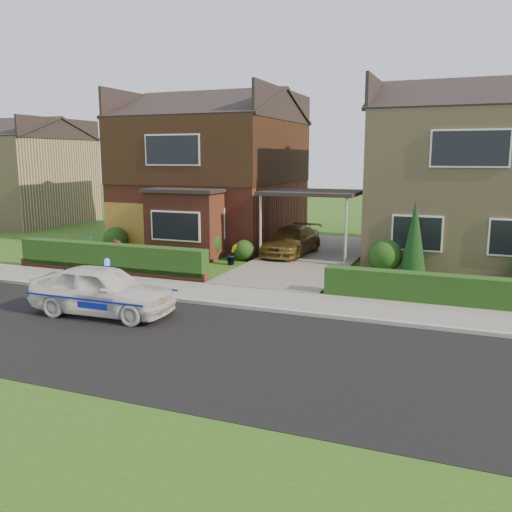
% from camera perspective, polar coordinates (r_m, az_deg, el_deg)
% --- Properties ---
extents(ground, '(120.00, 120.00, 0.00)m').
position_cam_1_polar(ground, '(12.46, -8.17, -9.01)').
color(ground, '#204A13').
rests_on(ground, ground).
extents(road, '(60.00, 6.00, 0.02)m').
position_cam_1_polar(road, '(12.46, -8.17, -9.01)').
color(road, black).
rests_on(road, ground).
extents(kerb, '(60.00, 0.16, 0.12)m').
position_cam_1_polar(kerb, '(15.04, -2.43, -5.26)').
color(kerb, '#9E9993').
rests_on(kerb, ground).
extents(sidewalk, '(60.00, 2.00, 0.10)m').
position_cam_1_polar(sidewalk, '(15.97, -0.90, -4.35)').
color(sidewalk, slate).
rests_on(sidewalk, ground).
extents(grass_verge, '(60.00, 4.00, 0.01)m').
position_cam_1_polar(grass_verge, '(8.85, -25.18, -18.40)').
color(grass_verge, '#204A13').
rests_on(grass_verge, ground).
extents(driveway, '(3.80, 12.00, 0.12)m').
position_cam_1_polar(driveway, '(22.35, 5.82, -0.11)').
color(driveway, '#666059').
rests_on(driveway, ground).
extents(house_left, '(7.50, 9.53, 7.25)m').
position_cam_1_polar(house_left, '(26.76, -4.47, 9.72)').
color(house_left, brown).
rests_on(house_left, ground).
extents(house_right, '(7.50, 8.06, 7.25)m').
position_cam_1_polar(house_right, '(24.18, 21.50, 8.62)').
color(house_right, tan).
rests_on(house_right, ground).
extents(carport_link, '(3.80, 3.00, 2.77)m').
position_cam_1_polar(carport_link, '(21.99, 5.92, 6.54)').
color(carport_link, black).
rests_on(carport_link, ground).
extents(garage_door, '(2.20, 0.10, 2.10)m').
position_cam_1_polar(garage_door, '(24.79, -13.52, 3.01)').
color(garage_door, '#915D1F').
rests_on(garage_door, ground).
extents(dwarf_wall, '(7.70, 0.25, 0.36)m').
position_cam_1_polar(dwarf_wall, '(19.79, -15.28, -1.45)').
color(dwarf_wall, brown).
rests_on(dwarf_wall, ground).
extents(hedge_left, '(7.50, 0.55, 0.90)m').
position_cam_1_polar(hedge_left, '(19.94, -15.00, -1.87)').
color(hedge_left, '#183A12').
rests_on(hedge_left, ground).
extents(hedge_right, '(7.50, 0.55, 0.80)m').
position_cam_1_polar(hedge_right, '(16.07, 20.50, -5.12)').
color(hedge_right, '#183A12').
rests_on(hedge_right, ground).
extents(shrub_left_far, '(1.08, 1.08, 1.08)m').
position_cam_1_polar(shrub_left_far, '(24.63, -14.56, 1.72)').
color(shrub_left_far, '#183A12').
rests_on(shrub_left_far, ground).
extents(shrub_left_mid, '(1.32, 1.32, 1.32)m').
position_cam_1_polar(shrub_left_mid, '(22.11, -5.39, 1.36)').
color(shrub_left_mid, '#183A12').
rests_on(shrub_left_mid, ground).
extents(shrub_left_near, '(0.84, 0.84, 0.84)m').
position_cam_1_polar(shrub_left_near, '(21.76, -1.26, 0.62)').
color(shrub_left_near, '#183A12').
rests_on(shrub_left_near, ground).
extents(shrub_right_near, '(1.20, 1.20, 1.20)m').
position_cam_1_polar(shrub_right_near, '(20.08, 13.43, 0.03)').
color(shrub_right_near, '#183A12').
rests_on(shrub_right_near, ground).
extents(conifer_a, '(0.90, 0.90, 2.60)m').
position_cam_1_polar(conifer_a, '(19.66, 16.32, 1.74)').
color(conifer_a, black).
rests_on(conifer_a, ground).
extents(neighbour_left, '(6.50, 7.00, 5.20)m').
position_cam_1_polar(neighbour_left, '(36.84, -23.41, 7.20)').
color(neighbour_left, tan).
rests_on(neighbour_left, ground).
extents(police_car, '(3.56, 3.93, 1.48)m').
position_cam_1_polar(police_car, '(14.80, -15.86, -3.52)').
color(police_car, silver).
rests_on(police_car, ground).
extents(driveway_car, '(1.83, 4.00, 1.13)m').
position_cam_1_polar(driveway_car, '(22.54, 3.74, 1.63)').
color(driveway_car, brown).
rests_on(driveway_car, driveway).
extents(potted_plant_a, '(0.48, 0.40, 0.78)m').
position_cam_1_polar(potted_plant_a, '(24.03, -17.17, 1.01)').
color(potted_plant_a, gray).
rests_on(potted_plant_a, ground).
extents(potted_plant_b, '(0.57, 0.56, 0.81)m').
position_cam_1_polar(potted_plant_b, '(20.92, -2.54, 0.17)').
color(potted_plant_b, gray).
rests_on(potted_plant_b, ground).
extents(potted_plant_c, '(0.52, 0.52, 0.85)m').
position_cam_1_polar(potted_plant_c, '(22.41, -14.30, 0.59)').
color(potted_plant_c, gray).
rests_on(potted_plant_c, ground).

